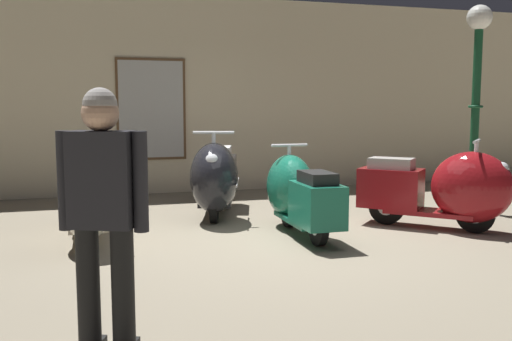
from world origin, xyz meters
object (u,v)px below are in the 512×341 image
(scooter_2, at_px, (297,193))
(scooter_3, at_px, (446,189))
(scooter_1, at_px, (216,178))
(lamppost, at_px, (476,88))
(visitor_0, at_px, (103,205))
(scooter_0, at_px, (88,197))

(scooter_2, relative_size, scooter_3, 1.03)
(scooter_1, height_order, scooter_2, scooter_1)
(scooter_1, distance_m, scooter_2, 1.33)
(scooter_1, relative_size, scooter_2, 1.18)
(scooter_1, xyz_separation_m, lamppost, (3.41, -0.61, 1.15))
(scooter_1, bearing_deg, scooter_3, 74.36)
(scooter_3, height_order, lamppost, lamppost)
(scooter_1, bearing_deg, lamppost, 96.44)
(scooter_2, height_order, lamppost, lamppost)
(lamppost, relative_size, visitor_0, 1.79)
(lamppost, bearing_deg, scooter_0, -175.71)
(scooter_0, distance_m, scooter_2, 2.28)
(scooter_1, xyz_separation_m, scooter_3, (2.37, -1.49, -0.03))
(scooter_0, height_order, scooter_3, scooter_0)
(scooter_2, height_order, scooter_3, scooter_3)
(scooter_0, distance_m, scooter_1, 1.86)
(scooter_3, bearing_deg, scooter_0, -143.21)
(scooter_2, bearing_deg, scooter_3, -101.26)
(scooter_3, xyz_separation_m, lamppost, (1.04, 0.89, 1.18))
(scooter_3, relative_size, visitor_0, 1.03)
(scooter_1, height_order, visitor_0, visitor_0)
(scooter_2, bearing_deg, scooter_0, 87.20)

